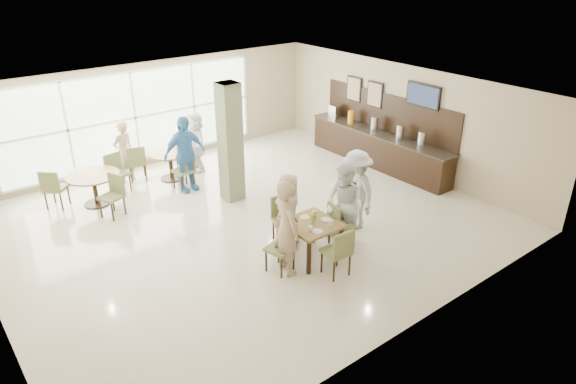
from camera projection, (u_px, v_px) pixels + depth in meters
ground at (247, 221)px, 11.28m from camera, size 10.00×10.00×0.00m
room_shell at (244, 149)px, 10.56m from camera, size 10.00×10.00×10.00m
window_bank at (135, 117)px, 13.58m from camera, size 7.00×0.04×7.00m
column at (230, 143)px, 11.77m from camera, size 0.45×0.45×2.80m
main_table at (312, 227)px, 9.69m from camera, size 0.96×0.96×0.75m
round_table_left at (94, 181)px, 11.82m from camera, size 1.20×1.20×0.75m
round_table_right at (170, 158)px, 13.17m from camera, size 1.15×1.15×0.75m
chairs_main_table at (311, 236)px, 9.77m from camera, size 2.05×2.02×0.95m
chairs_table_left at (95, 186)px, 11.85m from camera, size 2.03×1.86×0.95m
chairs_table_right at (169, 161)px, 13.27m from camera, size 1.99×1.81×0.95m
tabletop_clutter at (313, 220)px, 9.62m from camera, size 0.76×0.77×0.21m
buffet_counter at (379, 146)px, 14.04m from camera, size 0.64×4.70×1.95m
wall_tv at (423, 96)px, 12.70m from camera, size 0.06×1.00×0.58m
framed_art_a at (375, 95)px, 13.98m from camera, size 0.05×0.55×0.70m
framed_art_b at (354, 89)px, 14.55m from camera, size 0.05×0.55×0.70m
teen_left at (287, 228)px, 9.16m from camera, size 0.55×0.73×1.82m
teen_far at (288, 209)px, 10.19m from camera, size 0.81×0.61×1.48m
teen_right at (344, 205)px, 10.04m from camera, size 0.75×0.91×1.76m
teen_standing at (356, 190)px, 10.71m from camera, size 0.90×1.25×1.74m
adult_a at (185, 154)px, 12.37m from camera, size 1.15×0.70×1.90m
adult_b at (196, 142)px, 13.63m from camera, size 0.90×1.57×1.60m
adult_standing at (124, 152)px, 12.94m from camera, size 0.67×0.54×1.60m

